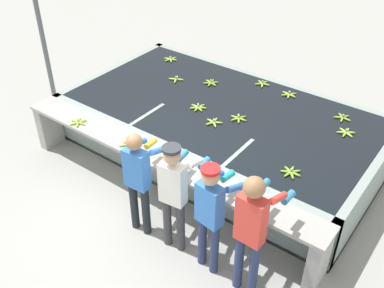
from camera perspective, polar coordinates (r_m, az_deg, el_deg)
ground_plane at (r=6.64m, az=-5.33°, el=-8.20°), size 80.00×80.00×0.00m
wash_tank at (r=7.53m, az=3.77°, el=1.85°), size 5.09×2.80×0.83m
work_ledge at (r=6.37m, az=-4.29°, el=-3.11°), size 5.09×0.45×0.83m
worker_0 at (r=5.76m, az=-6.76°, el=-3.90°), size 0.43×0.72×1.58m
worker_1 at (r=5.47m, az=-2.25°, el=-5.65°), size 0.46×0.73×1.61m
worker_2 at (r=5.23m, az=2.48°, el=-8.30°), size 0.46×0.73×1.58m
worker_3 at (r=4.95m, az=7.60°, el=-10.25°), size 0.42×0.72×1.73m
banana_bunch_floating_0 at (r=7.03m, az=5.94°, el=3.28°), size 0.28×0.27×0.08m
banana_bunch_floating_1 at (r=6.05m, az=12.46°, el=-3.51°), size 0.27×0.28×0.08m
banana_bunch_floating_2 at (r=8.09m, az=8.93°, el=7.59°), size 0.27×0.27×0.08m
banana_bunch_floating_3 at (r=8.03m, az=2.42°, el=7.78°), size 0.28×0.28×0.08m
banana_bunch_floating_4 at (r=7.04m, az=18.96°, el=1.41°), size 0.27×0.28×0.08m
banana_bunch_floating_5 at (r=8.14m, az=-2.03°, el=8.23°), size 0.27×0.27×0.08m
banana_bunch_floating_6 at (r=7.28m, az=0.79°, el=4.70°), size 0.28×0.28×0.08m
banana_bunch_floating_7 at (r=7.82m, az=12.21°, el=6.19°), size 0.28×0.28×0.08m
banana_bunch_floating_8 at (r=7.39m, az=18.59°, el=3.20°), size 0.27×0.28×0.08m
banana_bunch_floating_9 at (r=6.90m, az=2.77°, el=2.78°), size 0.27×0.28×0.08m
banana_bunch_floating_10 at (r=8.92m, az=-2.73°, el=10.72°), size 0.28×0.28×0.08m
banana_bunch_ledge_0 at (r=6.47m, az=-8.09°, el=-0.03°), size 0.28×0.27×0.08m
banana_bunch_ledge_1 at (r=7.10m, az=-14.25°, el=2.69°), size 0.28×0.27×0.08m
knife_0 at (r=5.99m, az=-2.38°, el=-3.08°), size 0.35×0.12×0.02m
support_post_left at (r=8.96m, az=-18.76°, el=14.26°), size 0.09×0.09×3.20m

